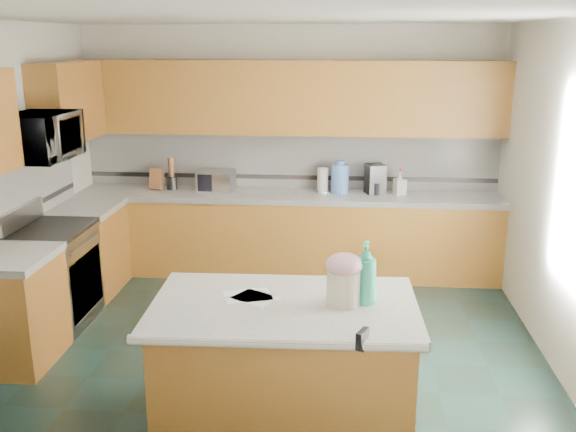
# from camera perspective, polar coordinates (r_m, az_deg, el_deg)

# --- Properties ---
(floor) EXTENTS (4.60, 4.60, 0.00)m
(floor) POSITION_cam_1_polar(r_m,az_deg,el_deg) (5.44, -1.94, -12.40)
(floor) COLOR black
(floor) RESTS_ON ground
(ceiling) EXTENTS (4.60, 4.60, 0.00)m
(ceiling) POSITION_cam_1_polar(r_m,az_deg,el_deg) (4.82, -2.24, 17.31)
(ceiling) COLOR white
(ceiling) RESTS_ON ground
(wall_back) EXTENTS (4.60, 0.04, 2.70)m
(wall_back) POSITION_cam_1_polar(r_m,az_deg,el_deg) (7.22, 0.17, 5.95)
(wall_back) COLOR silver
(wall_back) RESTS_ON ground
(wall_front) EXTENTS (4.60, 0.04, 2.70)m
(wall_front) POSITION_cam_1_polar(r_m,az_deg,el_deg) (2.80, -7.95, -9.97)
(wall_front) COLOR silver
(wall_front) RESTS_ON ground
(wall_right) EXTENTS (0.04, 4.60, 2.70)m
(wall_right) POSITION_cam_1_polar(r_m,az_deg,el_deg) (5.22, 24.12, 0.86)
(wall_right) COLOR silver
(wall_right) RESTS_ON ground
(back_base_cab) EXTENTS (4.60, 0.60, 0.86)m
(back_base_cab) POSITION_cam_1_polar(r_m,az_deg,el_deg) (7.12, -0.05, -1.80)
(back_base_cab) COLOR #5B3513
(back_base_cab) RESTS_ON ground
(back_countertop) EXTENTS (4.60, 0.64, 0.06)m
(back_countertop) POSITION_cam_1_polar(r_m,az_deg,el_deg) (7.00, -0.05, 1.80)
(back_countertop) COLOR white
(back_countertop) RESTS_ON back_base_cab
(back_upper_cab) EXTENTS (4.60, 0.33, 0.78)m
(back_upper_cab) POSITION_cam_1_polar(r_m,az_deg,el_deg) (6.96, 0.04, 10.49)
(back_upper_cab) COLOR #5B3513
(back_upper_cab) RESTS_ON wall_back
(back_backsplash) EXTENTS (4.60, 0.02, 0.63)m
(back_backsplash) POSITION_cam_1_polar(r_m,az_deg,el_deg) (7.21, 0.15, 5.01)
(back_backsplash) COLOR silver
(back_backsplash) RESTS_ON back_countertop
(back_accent_band) EXTENTS (4.60, 0.01, 0.05)m
(back_accent_band) POSITION_cam_1_polar(r_m,az_deg,el_deg) (7.24, 0.14, 3.48)
(back_accent_band) COLOR black
(back_accent_band) RESTS_ON back_countertop
(left_base_cab_rear) EXTENTS (0.60, 0.82, 0.86)m
(left_base_cab_rear) POSITION_cam_1_polar(r_m,az_deg,el_deg) (6.93, -17.32, -3.02)
(left_base_cab_rear) COLOR #5B3513
(left_base_cab_rear) RESTS_ON ground
(left_counter_rear) EXTENTS (0.64, 0.82, 0.06)m
(left_counter_rear) POSITION_cam_1_polar(r_m,az_deg,el_deg) (6.80, -17.63, 0.65)
(left_counter_rear) COLOR white
(left_counter_rear) RESTS_ON left_base_cab_rear
(left_base_cab_front) EXTENTS (0.60, 0.72, 0.86)m
(left_base_cab_front) POSITION_cam_1_polar(r_m,az_deg,el_deg) (5.64, -23.12, -7.87)
(left_base_cab_front) COLOR #5B3513
(left_base_cab_front) RESTS_ON ground
(left_counter_front) EXTENTS (0.64, 0.72, 0.06)m
(left_counter_front) POSITION_cam_1_polar(r_m,az_deg,el_deg) (5.48, -23.62, -3.44)
(left_counter_front) COLOR white
(left_counter_front) RESTS_ON left_base_cab_front
(left_backsplash) EXTENTS (0.02, 2.30, 0.63)m
(left_backsplash) POSITION_cam_1_polar(r_m,az_deg,el_deg) (6.20, -22.91, 2.04)
(left_backsplash) COLOR silver
(left_backsplash) RESTS_ON wall_left
(left_accent_band) EXTENTS (0.01, 2.30, 0.05)m
(left_accent_band) POSITION_cam_1_polar(r_m,az_deg,el_deg) (6.24, -22.68, 0.30)
(left_accent_band) COLOR black
(left_accent_band) RESTS_ON wall_left
(left_upper_cab_rear) EXTENTS (0.33, 1.09, 0.78)m
(left_upper_cab_rear) POSITION_cam_1_polar(r_m,az_deg,el_deg) (6.80, -18.99, 9.55)
(left_upper_cab_rear) COLOR #5B3513
(left_upper_cab_rear) RESTS_ON wall_left
(range_body) EXTENTS (0.60, 0.76, 0.88)m
(range_body) POSITION_cam_1_polar(r_m,az_deg,el_deg) (6.25, -20.01, -5.20)
(range_body) COLOR #B7B7BC
(range_body) RESTS_ON ground
(range_oven_door) EXTENTS (0.02, 0.68, 0.55)m
(range_oven_door) POSITION_cam_1_polar(r_m,az_deg,el_deg) (6.14, -17.51, -5.71)
(range_oven_door) COLOR black
(range_oven_door) RESTS_ON range_body
(range_cooktop) EXTENTS (0.62, 0.78, 0.04)m
(range_cooktop) POSITION_cam_1_polar(r_m,az_deg,el_deg) (6.11, -20.41, -1.15)
(range_cooktop) COLOR black
(range_cooktop) RESTS_ON range_body
(range_handle) EXTENTS (0.02, 0.66, 0.02)m
(range_handle) POSITION_cam_1_polar(r_m,az_deg,el_deg) (6.01, -17.54, -2.34)
(range_handle) COLOR #B7B7BC
(range_handle) RESTS_ON range_body
(range_backguard) EXTENTS (0.06, 0.76, 0.18)m
(range_backguard) POSITION_cam_1_polar(r_m,az_deg,el_deg) (6.19, -22.69, -0.01)
(range_backguard) COLOR #B7B7BC
(range_backguard) RESTS_ON range_body
(microwave) EXTENTS (0.50, 0.73, 0.41)m
(microwave) POSITION_cam_1_polar(r_m,az_deg,el_deg) (5.94, -21.16, 6.58)
(microwave) COLOR #B7B7BC
(microwave) RESTS_ON wall_left
(island_base) EXTENTS (1.62, 0.96, 0.86)m
(island_base) POSITION_cam_1_polar(r_m,az_deg,el_deg) (4.34, -0.31, -13.70)
(island_base) COLOR #5B3513
(island_base) RESTS_ON ground
(island_top) EXTENTS (1.72, 1.06, 0.06)m
(island_top) POSITION_cam_1_polar(r_m,az_deg,el_deg) (4.13, -0.32, -8.12)
(island_top) COLOR white
(island_top) RESTS_ON island_base
(island_bullnose) EXTENTS (1.70, 0.11, 0.06)m
(island_bullnose) POSITION_cam_1_polar(r_m,az_deg,el_deg) (3.68, -1.06, -11.26)
(island_bullnose) COLOR white
(island_bullnose) RESTS_ON island_base
(treat_jar) EXTENTS (0.29, 0.29, 0.23)m
(treat_jar) POSITION_cam_1_polar(r_m,az_deg,el_deg) (4.08, 4.98, -6.31)
(treat_jar) COLOR beige
(treat_jar) RESTS_ON island_top
(treat_jar_lid) EXTENTS (0.24, 0.24, 0.15)m
(treat_jar_lid) POSITION_cam_1_polar(r_m,az_deg,el_deg) (4.03, 5.02, -4.34)
(treat_jar_lid) COLOR #DEA1AF
(treat_jar_lid) RESTS_ON treat_jar
(treat_jar_knob) EXTENTS (0.08, 0.03, 0.03)m
(treat_jar_knob) POSITION_cam_1_polar(r_m,az_deg,el_deg) (4.01, 5.04, -3.67)
(treat_jar_knob) COLOR tan
(treat_jar_knob) RESTS_ON treat_jar_lid
(treat_jar_knob_end_l) EXTENTS (0.04, 0.04, 0.04)m
(treat_jar_knob_end_l) POSITION_cam_1_polar(r_m,az_deg,el_deg) (4.01, 4.48, -3.66)
(treat_jar_knob_end_l) COLOR tan
(treat_jar_knob_end_l) RESTS_ON treat_jar_lid
(treat_jar_knob_end_r) EXTENTS (0.04, 0.04, 0.04)m
(treat_jar_knob_end_r) POSITION_cam_1_polar(r_m,az_deg,el_deg) (4.01, 5.60, -3.68)
(treat_jar_knob_end_r) COLOR tan
(treat_jar_knob_end_r) RESTS_ON treat_jar_lid
(soap_bottle_island) EXTENTS (0.19, 0.19, 0.41)m
(soap_bottle_island) POSITION_cam_1_polar(r_m,az_deg,el_deg) (4.08, 6.90, -5.03)
(soap_bottle_island) COLOR #259373
(soap_bottle_island) RESTS_ON island_top
(paper_sheet_a) EXTENTS (0.36, 0.31, 0.00)m
(paper_sheet_a) POSITION_cam_1_polar(r_m,az_deg,el_deg) (4.24, -3.60, -7.07)
(paper_sheet_a) COLOR white
(paper_sheet_a) RESTS_ON island_top
(paper_sheet_b) EXTENTS (0.34, 0.32, 0.00)m
(paper_sheet_b) POSITION_cam_1_polar(r_m,az_deg,el_deg) (4.20, -2.94, -7.28)
(paper_sheet_b) COLOR white
(paper_sheet_b) RESTS_ON island_top
(clamp_body) EXTENTS (0.08, 0.12, 0.10)m
(clamp_body) POSITION_cam_1_polar(r_m,az_deg,el_deg) (3.66, 6.62, -10.79)
(clamp_body) COLOR black
(clamp_body) RESTS_ON island_top
(clamp_handle) EXTENTS (0.02, 0.08, 0.02)m
(clamp_handle) POSITION_cam_1_polar(r_m,az_deg,el_deg) (3.61, 6.64, -11.55)
(clamp_handle) COLOR black
(clamp_handle) RESTS_ON island_top
(knife_block) EXTENTS (0.14, 0.19, 0.26)m
(knife_block) POSITION_cam_1_polar(r_m,az_deg,el_deg) (7.29, -11.60, 3.24)
(knife_block) COLOR #472814
(knife_block) RESTS_ON back_countertop
(utensil_crock) EXTENTS (0.12, 0.12, 0.15)m
(utensil_crock) POSITION_cam_1_polar(r_m,az_deg,el_deg) (7.28, -10.29, 2.92)
(utensil_crock) COLOR black
(utensil_crock) RESTS_ON back_countertop
(utensil_bundle) EXTENTS (0.07, 0.07, 0.22)m
(utensil_bundle) POSITION_cam_1_polar(r_m,az_deg,el_deg) (7.25, -10.35, 4.32)
(utensil_bundle) COLOR #472814
(utensil_bundle) RESTS_ON utensil_crock
(toaster_oven) EXTENTS (0.41, 0.30, 0.23)m
(toaster_oven) POSITION_cam_1_polar(r_m,az_deg,el_deg) (7.13, -6.42, 3.14)
(toaster_oven) COLOR #B7B7BC
(toaster_oven) RESTS_ON back_countertop
(toaster_oven_door) EXTENTS (0.35, 0.01, 0.19)m
(toaster_oven_door) POSITION_cam_1_polar(r_m,az_deg,el_deg) (7.01, -6.62, 2.92)
(toaster_oven_door) COLOR black
(toaster_oven_door) RESTS_ON toaster_oven
(paper_towel) EXTENTS (0.12, 0.12, 0.27)m
(paper_towel) POSITION_cam_1_polar(r_m,az_deg,el_deg) (7.04, 3.10, 3.21)
(paper_towel) COLOR white
(paper_towel) RESTS_ON back_countertop
(paper_towel_base) EXTENTS (0.18, 0.18, 0.01)m
(paper_towel_base) POSITION_cam_1_polar(r_m,az_deg,el_deg) (7.07, 3.08, 2.22)
(paper_towel_base) COLOR #B7B7BC
(paper_towel_base) RESTS_ON back_countertop
(water_jug) EXTENTS (0.19, 0.19, 0.31)m
(water_jug) POSITION_cam_1_polar(r_m,az_deg,el_deg) (6.99, 4.64, 3.31)
(water_jug) COLOR #517AC9
(water_jug) RESTS_ON back_countertop
(water_jug_neck) EXTENTS (0.09, 0.09, 0.04)m
(water_jug_neck) POSITION_cam_1_polar(r_m,az_deg,el_deg) (6.96, 4.67, 4.75)
(water_jug_neck) COLOR #517AC9
(water_jug_neck) RESTS_ON water_jug
(coffee_maker) EXTENTS (0.24, 0.25, 0.32)m
(coffee_maker) POSITION_cam_1_polar(r_m,az_deg,el_deg) (7.02, 7.75, 3.29)
(coffee_maker) COLOR black
(coffee_maker) RESTS_ON back_countertop
(coffee_carafe) EXTENTS (0.13, 0.13, 0.13)m
(coffee_carafe) POSITION_cam_1_polar(r_m,az_deg,el_deg) (6.99, 7.74, 2.45)
(coffee_carafe) COLOR black
(coffee_carafe) RESTS_ON back_countertop
(soap_bottle_back) EXTENTS (0.15, 0.15, 0.25)m
(soap_bottle_back) POSITION_cam_1_polar(r_m,az_deg,el_deg) (7.02, 9.92, 2.91)
(soap_bottle_back) COLOR white
(soap_bottle_back) RESTS_ON back_countertop
(soap_back_cap) EXTENTS (0.02, 0.02, 0.03)m
(soap_back_cap) POSITION_cam_1_polar(r_m,az_deg,el_deg) (6.99, 9.97, 4.04)
(soap_back_cap) COLOR red
(soap_back_cap) RESTS_ON soap_bottle_back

